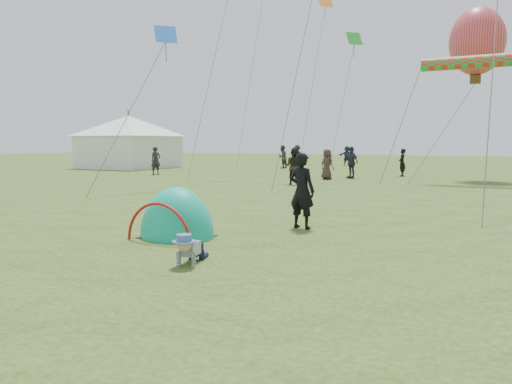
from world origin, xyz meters
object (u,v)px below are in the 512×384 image
at_px(crawling_toddler, 189,248).
at_px(event_marquee, 129,140).
at_px(standing_adult, 302,191).
at_px(popup_tent, 177,237).
at_px(balloon_kite, 477,45).

height_order(crawling_toddler, event_marquee, event_marquee).
bearing_deg(crawling_toddler, event_marquee, 120.35).
bearing_deg(standing_adult, event_marquee, -29.55).
distance_m(crawling_toddler, standing_adult, 4.18).
xyz_separation_m(popup_tent, balloon_kite, (4.54, 21.09, 7.21)).
bearing_deg(popup_tent, standing_adult, 50.17).
bearing_deg(event_marquee, standing_adult, -40.59).
bearing_deg(event_marquee, balloon_kite, -0.85).
xyz_separation_m(popup_tent, event_marquee, (-20.25, 21.74, 2.18)).
height_order(standing_adult, balloon_kite, balloon_kite).
bearing_deg(balloon_kite, crawling_toddler, -97.32).
bearing_deg(crawling_toddler, standing_adult, 71.95).
bearing_deg(crawling_toddler, balloon_kite, 70.25).
height_order(popup_tent, balloon_kite, balloon_kite).
bearing_deg(standing_adult, popup_tent, 59.94).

